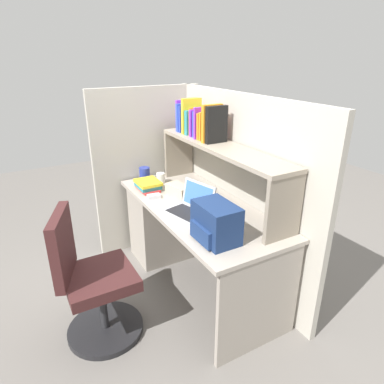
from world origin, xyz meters
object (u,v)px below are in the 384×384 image
Objects in this scene: paper_cup at (161,178)px; tissue_box at (179,191)px; snack_canister at (145,174)px; computer_mouse at (154,196)px; backpack at (215,223)px; laptop at (191,207)px; office_chair at (92,286)px.

tissue_box is at bearing 0.24° from paper_cup.
tissue_box is 0.49m from snack_canister.
tissue_box reaches higher than computer_mouse.
paper_cup is (-1.08, 0.12, -0.07)m from backpack.
laptop is at bearing 3.01° from snack_canister.
backpack reaches higher than computer_mouse.
laptop is 0.39× the size of office_chair.
snack_canister reaches higher than computer_mouse.
tissue_box is at bearing 12.42° from snack_canister.
office_chair is (-0.37, -0.72, -0.45)m from backpack.
snack_canister is at bearing -20.35° from office_chair.
computer_mouse is 0.21m from tissue_box.
laptop is 0.42m from backpack.
backpack is (0.41, -0.06, 0.07)m from laptop.
office_chair is at bearing -50.43° from computer_mouse.
snack_canister is at bearing 179.30° from backpack.
tissue_box is at bearing 168.73° from laptop.
computer_mouse is (-0.39, -0.13, -0.03)m from laptop.
paper_cup is 0.10× the size of office_chair.
laptop is at bearing -5.24° from paper_cup.
tissue_box is (-0.32, 0.06, -0.00)m from laptop.
office_chair reaches higher than tissue_box.
paper_cup is 0.73× the size of snack_canister.
computer_mouse is at bearing -120.92° from tissue_box.
laptop is 3.88× the size of paper_cup.
snack_canister is (-0.41, 0.09, 0.05)m from computer_mouse.
computer_mouse is (-0.79, -0.07, -0.10)m from backpack.
office_chair is (0.03, -0.77, -0.39)m from laptop.
snack_canister is at bearing -139.57° from paper_cup.
backpack reaches higher than laptop.
laptop reaches higher than snack_canister.
backpack is 0.74m from tissue_box.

